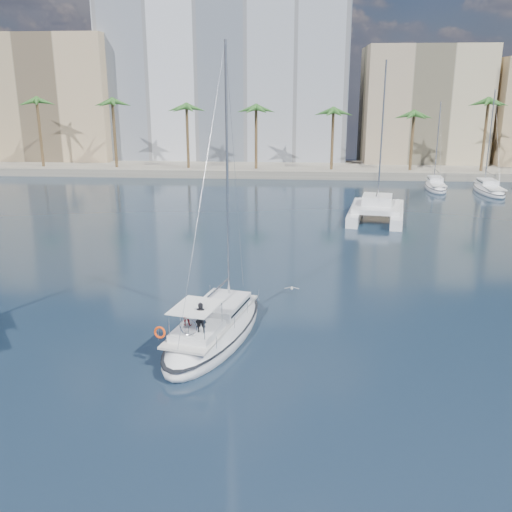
{
  "coord_description": "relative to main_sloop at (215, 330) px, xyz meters",
  "views": [
    {
      "loc": [
        1.23,
        -32.27,
        13.61
      ],
      "look_at": [
        -1.32,
        1.5,
        3.49
      ],
      "focal_mm": 40.0,
      "sensor_mm": 36.0,
      "label": 1
    }
  ],
  "objects": [
    {
      "name": "main_sloop",
      "position": [
        0.0,
        0.0,
        0.0
      ],
      "size": [
        6.12,
        11.82,
        16.76
      ],
      "rotation": [
        0.0,
        0.0,
        -0.23
      ],
      "color": "white",
      "rests_on": "ground"
    },
    {
      "name": "palm_centre",
      "position": [
        3.29,
        60.16,
        9.76
      ],
      "size": [
        3.6,
        3.6,
        12.3
      ],
      "color": "brown",
      "rests_on": "ground"
    },
    {
      "name": "building_tan_left",
      "position": [
        -38.71,
        72.16,
        10.48
      ],
      "size": [
        22.0,
        14.0,
        22.0
      ],
      "primitive_type": "cube",
      "color": "tan",
      "rests_on": "ground"
    },
    {
      "name": "moored_yacht_a",
      "position": [
        23.29,
        50.16,
        -0.52
      ],
      "size": [
        3.37,
        9.52,
        11.9
      ],
      "primitive_type": null,
      "rotation": [
        0.0,
        0.0,
        -0.07
      ],
      "color": "white",
      "rests_on": "ground"
    },
    {
      "name": "seagull",
      "position": [
        4.21,
        7.49,
        -0.11
      ],
      "size": [
        1.01,
        0.43,
        0.19
      ],
      "color": "silver",
      "rests_on": "ground"
    },
    {
      "name": "quay",
      "position": [
        3.29,
        64.16,
        0.08
      ],
      "size": [
        120.0,
        14.0,
        1.2
      ],
      "primitive_type": "cube",
      "color": "gray",
      "rests_on": "ground"
    },
    {
      "name": "building_beige",
      "position": [
        25.29,
        73.16,
        9.48
      ],
      "size": [
        20.0,
        14.0,
        20.0
      ],
      "primitive_type": "cube",
      "color": "#C1B28A",
      "rests_on": "ground"
    },
    {
      "name": "catamaran",
      "position": [
        12.87,
        31.32,
        0.6
      ],
      "size": [
        7.33,
        11.81,
        16.19
      ],
      "rotation": [
        0.0,
        0.0,
        -0.17
      ],
      "color": "white",
      "rests_on": "ground"
    },
    {
      "name": "moored_yacht_b",
      "position": [
        29.79,
        48.16,
        -0.52
      ],
      "size": [
        3.32,
        10.83,
        13.72
      ],
      "primitive_type": null,
      "rotation": [
        0.0,
        0.0,
        -0.02
      ],
      "color": "white",
      "rests_on": "ground"
    },
    {
      "name": "ground",
      "position": [
        3.29,
        3.16,
        -0.52
      ],
      "size": [
        160.0,
        160.0,
        0.0
      ],
      "primitive_type": "plane",
      "color": "black",
      "rests_on": "ground"
    },
    {
      "name": "building_modern",
      "position": [
        -8.71,
        76.16,
        13.48
      ],
      "size": [
        42.0,
        16.0,
        28.0
      ],
      "primitive_type": "cube",
      "color": "white",
      "rests_on": "ground"
    },
    {
      "name": "palm_left",
      "position": [
        -30.71,
        60.16,
        9.76
      ],
      "size": [
        3.6,
        3.6,
        12.3
      ],
      "color": "brown",
      "rests_on": "ground"
    }
  ]
}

